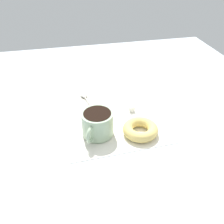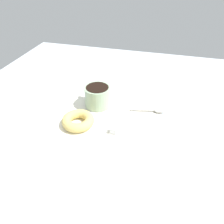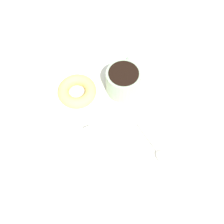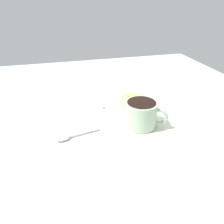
{
  "view_description": "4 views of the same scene",
  "coord_description": "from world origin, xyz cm",
  "px_view_note": "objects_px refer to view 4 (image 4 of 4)",
  "views": [
    {
      "loc": [
        62.09,
        -14.18,
        45.35
      ],
      "look_at": [
        2.84,
        -0.99,
        2.3
      ],
      "focal_mm": 40.0,
      "sensor_mm": 36.0,
      "label": 1
    },
    {
      "loc": [
        -11.2,
        51.89,
        42.67
      ],
      "look_at": [
        2.84,
        -0.99,
        2.3
      ],
      "focal_mm": 35.0,
      "sensor_mm": 36.0,
      "label": 2
    },
    {
      "loc": [
        -29.91,
        11.5,
        68.62
      ],
      "look_at": [
        2.84,
        -0.99,
        2.3
      ],
      "focal_mm": 50.0,
      "sensor_mm": 36.0,
      "label": 3
    },
    {
      "loc": [
        -10.73,
        -52.64,
        32.23
      ],
      "look_at": [
        2.84,
        -0.99,
        2.3
      ],
      "focal_mm": 35.0,
      "sensor_mm": 36.0,
      "label": 4
    }
  ],
  "objects_px": {
    "spoon": "(69,137)",
    "sugar_cube": "(99,106)",
    "donut": "(135,101)",
    "coffee_cup": "(141,114)"
  },
  "relations": [
    {
      "from": "spoon",
      "to": "sugar_cube",
      "type": "xyz_separation_m",
      "value": [
        0.1,
        0.13,
        0.0
      ]
    },
    {
      "from": "donut",
      "to": "sugar_cube",
      "type": "distance_m",
      "value": 0.11
    },
    {
      "from": "donut",
      "to": "sugar_cube",
      "type": "bearing_deg",
      "value": 175.97
    },
    {
      "from": "coffee_cup",
      "to": "spoon",
      "type": "bearing_deg",
      "value": -176.99
    },
    {
      "from": "coffee_cup",
      "to": "donut",
      "type": "distance_m",
      "value": 0.12
    },
    {
      "from": "spoon",
      "to": "sugar_cube",
      "type": "bearing_deg",
      "value": 52.01
    },
    {
      "from": "coffee_cup",
      "to": "sugar_cube",
      "type": "xyz_separation_m",
      "value": [
        -0.09,
        0.12,
        -0.03
      ]
    },
    {
      "from": "coffee_cup",
      "to": "sugar_cube",
      "type": "height_order",
      "value": "coffee_cup"
    },
    {
      "from": "spoon",
      "to": "sugar_cube",
      "type": "relative_size",
      "value": 6.43
    },
    {
      "from": "coffee_cup",
      "to": "donut",
      "type": "height_order",
      "value": "coffee_cup"
    }
  ]
}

